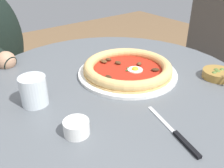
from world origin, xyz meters
TOP-DOWN VIEW (x-y plane):
  - dining_table at (0.00, 0.00)m, footprint 0.88×0.88m
  - pizza_on_plate at (0.06, 0.00)m, footprint 0.33×0.33m
  - water_glass at (-0.26, 0.02)m, footprint 0.07×0.07m
  - steak_knife at (-0.06, -0.32)m, footprint 0.06×0.20m
  - ramekin_capers at (-0.23, -0.16)m, footprint 0.06×0.06m
  - olive_pan at (0.28, -0.20)m, footprint 0.10×0.12m
  - cafe_chair_spare_near at (0.85, 0.18)m, footprint 0.46×0.46m

SIDE VIEW (x-z plane):
  - cafe_chair_spare_near at x=0.85m, z-range 0.08..0.95m
  - dining_table at x=0.00m, z-range 0.17..0.88m
  - steak_knife at x=-0.06m, z-range 0.71..0.72m
  - olive_pan at x=0.28m, z-range 0.70..0.75m
  - ramekin_capers at x=-0.23m, z-range 0.71..0.75m
  - pizza_on_plate at x=0.06m, z-range 0.71..0.75m
  - water_glass at x=-0.26m, z-range 0.70..0.79m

